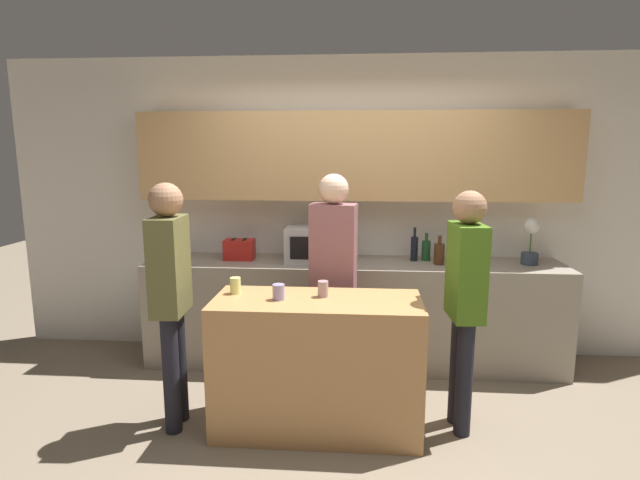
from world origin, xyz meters
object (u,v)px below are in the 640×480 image
(bottle_1, at_px, (426,250))
(bottle_2, at_px, (439,253))
(person_right, at_px, (333,265))
(microwave, at_px, (316,244))
(bottle_0, at_px, (414,248))
(cup_2, at_px, (279,292))
(person_left, at_px, (170,286))
(potted_plant, at_px, (531,241))
(bottle_3, at_px, (451,251))
(cup_1, at_px, (323,289))
(cup_0, at_px, (235,286))
(toaster, at_px, (239,249))
(person_center, at_px, (465,292))

(bottle_1, distance_m, bottle_2, 0.17)
(person_right, bearing_deg, bottle_2, -141.44)
(microwave, bearing_deg, bottle_1, 5.30)
(bottle_0, height_order, cup_2, bottle_0)
(microwave, bearing_deg, bottle_2, -3.29)
(bottle_0, bearing_deg, bottle_2, -33.20)
(bottle_2, xyz_separation_m, person_left, (-1.92, -1.11, -0.02))
(microwave, bearing_deg, cup_2, -97.40)
(potted_plant, distance_m, bottle_3, 0.66)
(bottle_2, height_order, cup_1, bottle_2)
(microwave, relative_size, cup_0, 4.68)
(toaster, bearing_deg, person_right, -33.76)
(cup_0, bearing_deg, cup_1, -2.93)
(person_center, bearing_deg, toaster, 54.81)
(toaster, xyz_separation_m, person_right, (0.86, -0.58, 0.01))
(bottle_2, bearing_deg, cup_2, -137.70)
(cup_1, xyz_separation_m, person_right, (0.04, 0.49, 0.05))
(microwave, distance_m, bottle_3, 1.17)
(microwave, bearing_deg, bottle_0, 4.54)
(bottle_2, distance_m, cup_1, 1.36)
(cup_0, height_order, person_left, person_left)
(toaster, distance_m, bottle_2, 1.74)
(bottle_3, bearing_deg, bottle_1, 166.53)
(toaster, distance_m, cup_1, 1.35)
(bottle_3, height_order, cup_0, bottle_3)
(person_center, bearing_deg, bottle_0, 6.58)
(bottle_1, height_order, person_center, person_center)
(person_left, distance_m, person_center, 1.94)
(person_left, xyz_separation_m, person_center, (1.93, 0.12, -0.03))
(toaster, distance_m, bottle_0, 1.54)
(toaster, bearing_deg, person_center, -31.17)
(bottle_0, relative_size, cup_0, 2.66)
(potted_plant, bearing_deg, cup_2, -149.59)
(potted_plant, xyz_separation_m, bottle_3, (-0.65, 0.04, -0.10))
(bottle_0, bearing_deg, bottle_1, 11.37)
(bottle_0, distance_m, bottle_1, 0.11)
(toaster, bearing_deg, cup_0, -78.02)
(microwave, relative_size, bottle_3, 2.13)
(bottle_2, bearing_deg, person_left, -149.86)
(toaster, height_order, person_right, person_right)
(bottle_3, bearing_deg, cup_1, -132.96)
(bottle_3, bearing_deg, potted_plant, -3.39)
(potted_plant, xyz_separation_m, bottle_1, (-0.86, 0.09, -0.10))
(person_center, bearing_deg, cup_2, 90.47)
(bottle_0, xyz_separation_m, cup_2, (-1.01, -1.22, -0.07))
(potted_plant, bearing_deg, bottle_3, 176.61)
(potted_plant, xyz_separation_m, cup_1, (-1.68, -1.07, -0.15))
(potted_plant, xyz_separation_m, cup_2, (-1.97, -1.16, -0.15))
(bottle_3, distance_m, cup_1, 1.51)
(person_right, bearing_deg, bottle_1, -131.65)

